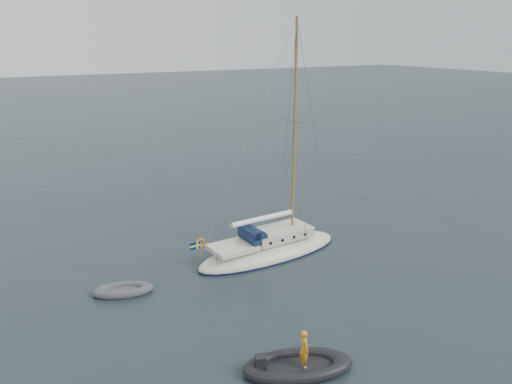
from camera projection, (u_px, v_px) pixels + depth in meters
ground at (284, 256)px, 27.26m from camera, size 300.00×300.00×0.00m
sailboat at (270, 238)px, 27.13m from camera, size 9.14×2.74×13.01m
dinghy at (123, 290)px, 23.19m from camera, size 2.78×1.26×0.40m
rib at (298, 365)px, 17.76m from camera, size 4.02×1.83×1.65m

